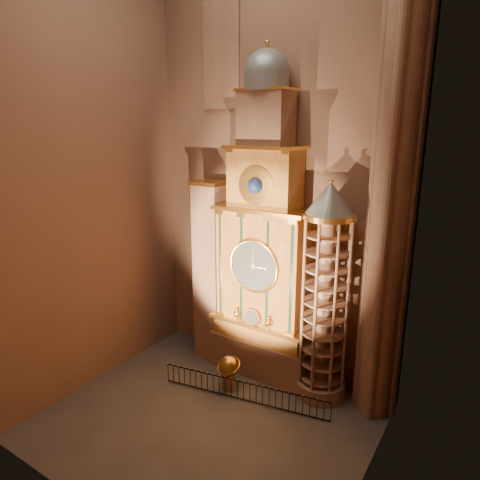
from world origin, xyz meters
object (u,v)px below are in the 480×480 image
Objects in this scene: celestial_globe at (229,369)px; iron_railing at (244,391)px; stair_turret at (325,296)px; astronomical_clock at (264,254)px; portrait_tower at (211,271)px.

celestial_globe reaches higher than iron_railing.
celestial_globe is at bearing -152.74° from stair_turret.
stair_turret reaches higher than iron_railing.
iron_railing is (0.62, -2.89, -6.12)m from astronomical_clock.
astronomical_clock is 6.13m from celestial_globe.
astronomical_clock is 9.42× the size of celestial_globe.
astronomical_clock is 2.00× the size of iron_railing.
astronomical_clock reaches higher than portrait_tower.
celestial_globe is (-4.10, -2.11, -4.20)m from stair_turret.
astronomical_clock is 1.64× the size of portrait_tower.
astronomical_clock is at bearing -0.29° from portrait_tower.
celestial_globe is 1.42m from iron_railing.
portrait_tower is at bearing 179.71° from astronomical_clock.
portrait_tower reaches higher than celestial_globe.
stair_turret is 1.29× the size of iron_railing.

